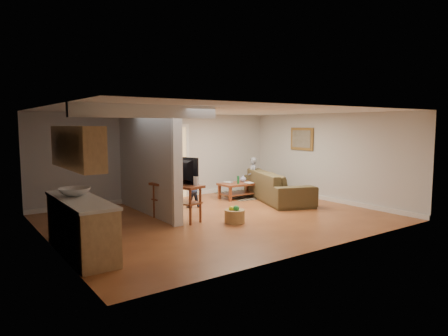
{
  "coord_description": "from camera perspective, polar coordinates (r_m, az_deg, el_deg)",
  "views": [
    {
      "loc": [
        -5.26,
        -7.55,
        2.16
      ],
      "look_at": [
        0.47,
        0.53,
        1.1
      ],
      "focal_mm": 32.0,
      "sensor_mm": 36.0,
      "label": 1
    }
  ],
  "objects": [
    {
      "name": "sofa",
      "position": [
        11.72,
        7.6,
        -4.57
      ],
      "size": [
        2.08,
        3.09,
        0.84
      ],
      "primitive_type": "imported",
      "rotation": [
        0.0,
        0.0,
        1.21
      ],
      "color": "#483F24",
      "rests_on": "ground"
    },
    {
      "name": "tv_console",
      "position": [
        9.16,
        -6.71,
        -2.74
      ],
      "size": [
        0.86,
        1.41,
        1.14
      ],
      "rotation": [
        0.0,
        0.0,
        0.29
      ],
      "color": "brown",
      "rests_on": "ground"
    },
    {
      "name": "toddler",
      "position": [
        10.64,
        -4.7,
        -5.62
      ],
      "size": [
        0.54,
        0.46,
        0.97
      ],
      "primitive_type": "imported",
      "rotation": [
        0.0,
        0.0,
        2.92
      ],
      "color": "#1E263E",
      "rests_on": "ground"
    },
    {
      "name": "speaker_right",
      "position": [
        11.23,
        -12.64,
        -2.56
      ],
      "size": [
        0.13,
        0.13,
        0.99
      ],
      "primitive_type": "cube",
      "rotation": [
        0.0,
        0.0,
        -0.38
      ],
      "color": "black",
      "rests_on": "ground"
    },
    {
      "name": "speaker_left",
      "position": [
        9.62,
        -8.55,
        -3.52
      ],
      "size": [
        0.15,
        0.15,
        1.13
      ],
      "primitive_type": "cube",
      "rotation": [
        0.0,
        0.0,
        0.43
      ],
      "color": "black",
      "rests_on": "ground"
    },
    {
      "name": "coffee_table",
      "position": [
        11.89,
        2.2,
        -2.6
      ],
      "size": [
        1.18,
        0.7,
        0.7
      ],
      "rotation": [
        0.0,
        0.0,
        -0.0
      ],
      "color": "brown",
      "rests_on": "ground"
    },
    {
      "name": "area_rug",
      "position": [
        12.76,
        4.94,
        -3.64
      ],
      "size": [
        2.6,
        2.05,
        0.01
      ],
      "primitive_type": "cube",
      "rotation": [
        0.0,
        0.0,
        -0.13
      ],
      "color": "black",
      "rests_on": "ground"
    },
    {
      "name": "ground",
      "position": [
        9.45,
        -0.47,
        -7.1
      ],
      "size": [
        7.5,
        7.5,
        0.0
      ],
      "primitive_type": "plane",
      "color": "brown",
      "rests_on": "ground"
    },
    {
      "name": "toy_basket",
      "position": [
        8.94,
        1.53,
        -6.78
      ],
      "size": [
        0.45,
        0.45,
        0.4
      ],
      "color": "olive",
      "rests_on": "ground"
    },
    {
      "name": "child",
      "position": [
        12.33,
        4.07,
        -3.99
      ],
      "size": [
        0.43,
        0.51,
        1.19
      ],
      "primitive_type": "imported",
      "rotation": [
        0.0,
        0.0,
        -1.96
      ],
      "color": "gray",
      "rests_on": "ground"
    },
    {
      "name": "room_shell",
      "position": [
        9.04,
        -7.59,
        1.6
      ],
      "size": [
        7.54,
        6.02,
        2.52
      ],
      "color": "silver",
      "rests_on": "ground"
    }
  ]
}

